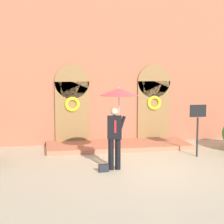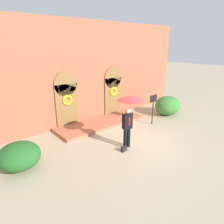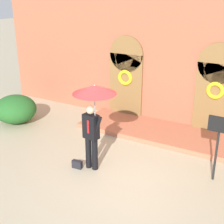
{
  "view_description": "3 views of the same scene",
  "coord_description": "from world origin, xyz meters",
  "px_view_note": "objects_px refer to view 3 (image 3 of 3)",
  "views": [
    {
      "loc": [
        -2.71,
        -10.17,
        2.92
      ],
      "look_at": [
        -0.5,
        1.63,
        1.5
      ],
      "focal_mm": 60.0,
      "sensor_mm": 36.0,
      "label": 1
    },
    {
      "loc": [
        -6.24,
        -5.56,
        4.35
      ],
      "look_at": [
        -0.52,
        1.42,
        1.28
      ],
      "focal_mm": 32.0,
      "sensor_mm": 36.0,
      "label": 2
    },
    {
      "loc": [
        3.38,
        -5.97,
        4.5
      ],
      "look_at": [
        -0.65,
        1.18,
        1.3
      ],
      "focal_mm": 50.0,
      "sensor_mm": 36.0,
      "label": 3
    }
  ],
  "objects_px": {
    "person_with_umbrella": "(94,102)",
    "shrub_left": "(16,109)",
    "sign_post": "(218,138)",
    "handbag": "(77,164)"
  },
  "relations": [
    {
      "from": "person_with_umbrella",
      "to": "shrub_left",
      "type": "bearing_deg",
      "value": 162.62
    },
    {
      "from": "shrub_left",
      "to": "person_with_umbrella",
      "type": "bearing_deg",
      "value": -17.38
    },
    {
      "from": "shrub_left",
      "to": "sign_post",
      "type": "bearing_deg",
      "value": -2.12
    },
    {
      "from": "person_with_umbrella",
      "to": "sign_post",
      "type": "xyz_separation_m",
      "value": [
        2.89,
        1.06,
        -0.75
      ]
    },
    {
      "from": "handbag",
      "to": "person_with_umbrella",
      "type": "bearing_deg",
      "value": 19.08
    },
    {
      "from": "person_with_umbrella",
      "to": "handbag",
      "type": "bearing_deg",
      "value": -155.85
    },
    {
      "from": "shrub_left",
      "to": "handbag",
      "type": "bearing_deg",
      "value": -21.95
    },
    {
      "from": "person_with_umbrella",
      "to": "handbag",
      "type": "xyz_separation_m",
      "value": [
        -0.45,
        -0.2,
        -1.8
      ]
    },
    {
      "from": "person_with_umbrella",
      "to": "shrub_left",
      "type": "distance_m",
      "value": 4.64
    },
    {
      "from": "person_with_umbrella",
      "to": "shrub_left",
      "type": "xyz_separation_m",
      "value": [
        -4.22,
        1.32,
        -1.41
      ]
    }
  ]
}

